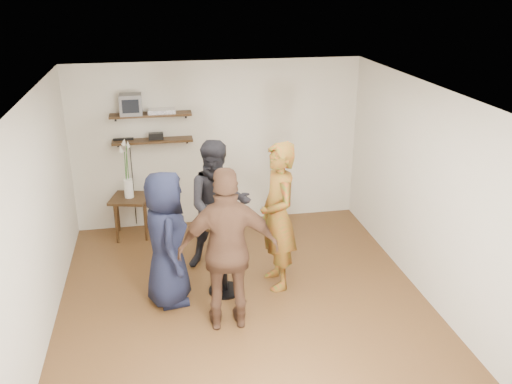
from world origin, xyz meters
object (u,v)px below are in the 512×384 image
radio (156,136)px  person_navy (166,239)px  dvd_deck (162,111)px  side_table (130,204)px  drinks_table (224,247)px  crt_monitor (131,104)px  person_brown (229,250)px  person_dark (219,206)px  person_plaid (278,217)px

radio → person_navy: 2.25m
radio → dvd_deck: bearing=0.0°
side_table → drinks_table: 2.22m
crt_monitor → side_table: bearing=-122.7°
dvd_deck → crt_monitor: bearing=180.0°
person_brown → person_dark: bearing=-89.7°
person_plaid → side_table: bearing=-139.4°
person_plaid → person_dark: person_plaid is taller
radio → side_table: radio is taller
radio → person_dark: (0.77, -1.37, -0.62)m
radio → person_plaid: (1.44, -2.00, -0.56)m
crt_monitor → person_plaid: bearing=-48.6°
person_plaid → dvd_deck: bearing=-152.3°
drinks_table → person_dark: size_ratio=0.55×
side_table → person_dark: person_dark is taller
crt_monitor → person_brown: bearing=-69.5°
crt_monitor → person_navy: size_ratio=0.19×
radio → drinks_table: bearing=-70.3°
radio → person_plaid: size_ratio=0.11×
dvd_deck → person_dark: 1.82m
drinks_table → person_navy: person_navy is taller
crt_monitor → dvd_deck: bearing=0.0°
dvd_deck → side_table: dvd_deck is taller
person_plaid → person_brown: (-0.73, -0.77, -0.00)m
dvd_deck → side_table: bearing=-160.4°
drinks_table → person_brown: person_brown is taller
dvd_deck → person_dark: (0.66, -1.37, -1.00)m
crt_monitor → drinks_table: bearing=-62.7°
crt_monitor → person_navy: bearing=-80.1°
side_table → drinks_table: (1.20, -1.87, 0.10)m
crt_monitor → dvd_deck: 0.45m
person_plaid → drinks_table: bearing=-90.0°
radio → person_navy: size_ratio=0.13×
person_navy → person_brown: person_brown is taller
person_navy → person_brown: bearing=-139.3°
dvd_deck → person_dark: bearing=-64.4°
person_plaid → person_brown: person_plaid is taller
person_dark → drinks_table: bearing=-90.0°
dvd_deck → person_plaid: bearing=-56.4°
person_plaid → crt_monitor: bearing=-144.4°
person_dark → person_brown: size_ratio=0.94×
drinks_table → person_navy: bearing=-174.1°
dvd_deck → person_dark: size_ratio=0.22×
radio → person_brown: (0.71, -2.77, -0.56)m
radio → person_navy: bearing=-88.8°
drinks_table → dvd_deck: bearing=107.0°
person_dark → dvd_deck: bearing=117.6°
crt_monitor → drinks_table: size_ratio=0.33×
dvd_deck → person_brown: (0.60, -2.77, -0.94)m
dvd_deck → person_plaid: 2.58m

